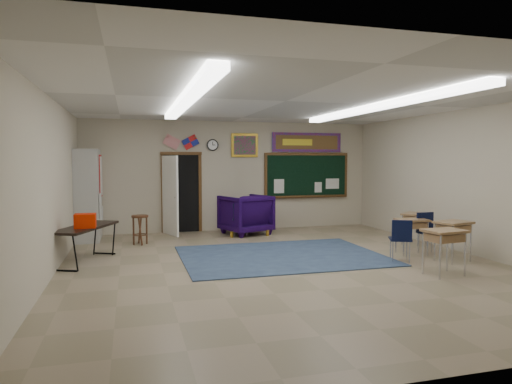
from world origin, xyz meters
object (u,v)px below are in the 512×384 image
object	(u,v)px
wingback_armchair	(246,214)
student_desk_front_right	(414,227)
wooden_stool	(140,229)
student_desk_front_left	(412,234)
folding_table	(86,243)

from	to	relation	value
wingback_armchair	student_desk_front_right	world-z (taller)	wingback_armchair
wooden_stool	wingback_armchair	bearing A→B (deg)	16.77
wooden_stool	student_desk_front_right	bearing A→B (deg)	-14.87
wingback_armchair	student_desk_front_left	bearing A→B (deg)	108.92
wingback_armchair	wooden_stool	size ratio (longest dim) A/B	1.70
student_desk_front_left	student_desk_front_right	world-z (taller)	student_desk_front_left
wingback_armchair	student_desk_front_right	size ratio (longest dim) A/B	1.52
folding_table	wooden_stool	xyz separation A→B (m)	(1.03, 1.63, -0.03)
student_desk_front_left	folding_table	distance (m)	6.48
student_desk_front_left	folding_table	size ratio (longest dim) A/B	0.42
student_desk_front_right	student_desk_front_left	bearing A→B (deg)	-162.85
student_desk_front_left	wooden_stool	xyz separation A→B (m)	(-5.38, 2.61, -0.06)
student_desk_front_left	student_desk_front_right	size ratio (longest dim) A/B	0.97
student_desk_front_right	wooden_stool	world-z (taller)	student_desk_front_right
folding_table	wooden_stool	size ratio (longest dim) A/B	2.60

